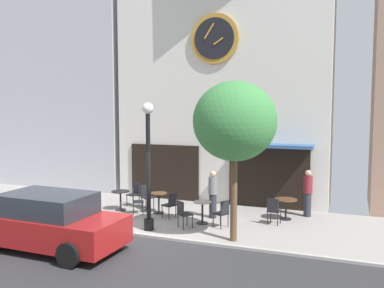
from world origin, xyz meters
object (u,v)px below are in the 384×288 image
Objects in this scene: street_tree at (234,122)px; cafe_chair_curbside at (223,212)px; street_lamp at (148,166)px; cafe_table_center at (286,204)px; pedestrian_grey at (213,194)px; cafe_table_center_right at (121,197)px; cafe_table_center_left at (159,200)px; cafe_chair_mid_row at (183,212)px; cafe_chair_left_end at (136,200)px; cafe_chair_facing_wall at (147,195)px; cafe_table_rightmost at (202,209)px; parked_car_red at (48,222)px; cafe_chair_facing_street at (274,209)px; cafe_chair_outer at (134,192)px; cafe_chair_near_tree at (171,203)px; pedestrian_maroon at (308,193)px.

street_tree is 3.23m from cafe_chair_curbside.
cafe_chair_curbside is (2.11, 1.08, -1.52)m from street_lamp.
cafe_table_center is 0.46× the size of pedestrian_grey.
cafe_table_center_right is 0.97× the size of cafe_table_center_left.
cafe_chair_curbside is 0.54× the size of pedestrian_grey.
cafe_chair_left_end is (-2.30, 1.05, 0.00)m from cafe_chair_mid_row.
cafe_chair_facing_wall reaches higher than cafe_table_center.
street_lamp is 2.42× the size of pedestrian_grey.
cafe_table_rightmost is 0.97× the size of cafe_table_center.
cafe_table_rightmost is 0.83× the size of cafe_chair_mid_row.
cafe_chair_facing_street is at bearing 40.36° from parked_car_red.
cafe_table_center_left is at bearing 160.34° from cafe_table_rightmost.
cafe_table_center is 0.86× the size of cafe_chair_mid_row.
cafe_table_center_right is 0.82× the size of cafe_chair_facing_wall.
cafe_table_center_left is at bearing 107.06° from street_lamp.
cafe_table_center_left is 2.07m from cafe_table_rightmost.
parked_car_red is (-1.79, -2.55, -1.29)m from street_lamp.
street_lamp is at bearing -61.10° from cafe_chair_facing_wall.
cafe_chair_facing_street is (2.24, 0.72, 0.04)m from cafe_table_rightmost.
cafe_table_center_left reaches higher than cafe_table_center_right.
cafe_table_rightmost is 3.65m from cafe_chair_outer.
street_lamp is 4.49× the size of cafe_chair_curbside.
cafe_chair_curbside is (-1.76, -1.74, -0.00)m from cafe_table_center.
cafe_table_center_left is 0.84× the size of cafe_chair_mid_row.
pedestrian_grey reaches higher than cafe_chair_left_end.
cafe_chair_mid_row and cafe_chair_facing_street have the same top height.
cafe_chair_facing_street is at bearing 0.28° from cafe_table_center_left.
street_tree is 4.96m from cafe_table_center_left.
cafe_table_center is 3.70m from cafe_chair_mid_row.
street_lamp is 0.93× the size of parked_car_red.
street_lamp is at bearing -53.25° from cafe_chair_outer.
cafe_table_rightmost is at bearing -148.87° from cafe_table_center.
cafe_chair_facing_street is 7.05m from parked_car_red.
street_tree reaches higher than cafe_chair_outer.
cafe_chair_curbside is 5.33m from parked_car_red.
cafe_table_center_left is 4.56m from cafe_table_center.
cafe_chair_mid_row and cafe_chair_near_tree have the same top height.
pedestrian_maroon reaches higher than cafe_table_center_right.
cafe_table_rightmost is at bearing -9.34° from cafe_table_center_right.
cafe_chair_facing_wall is (0.67, -0.26, 0.00)m from cafe_chair_outer.
pedestrian_grey is (2.79, 0.51, 0.33)m from cafe_chair_left_end.
cafe_chair_left_end is 4.18m from parked_car_red.
cafe_chair_curbside is at bearing -18.49° from cafe_table_center_left.
street_lamp reaches higher than cafe_chair_facing_wall.
cafe_table_rightmost is (3.49, -0.57, -0.02)m from cafe_table_center_right.
cafe_table_center_right is at bearing -175.44° from cafe_table_center_left.
cafe_table_center_left is at bearing 149.00° from street_tree.
cafe_chair_curbside is (4.13, -1.62, 0.00)m from cafe_chair_outer.
cafe_chair_facing_street and cafe_chair_left_end have the same top height.
pedestrian_grey reaches higher than cafe_chair_facing_wall.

